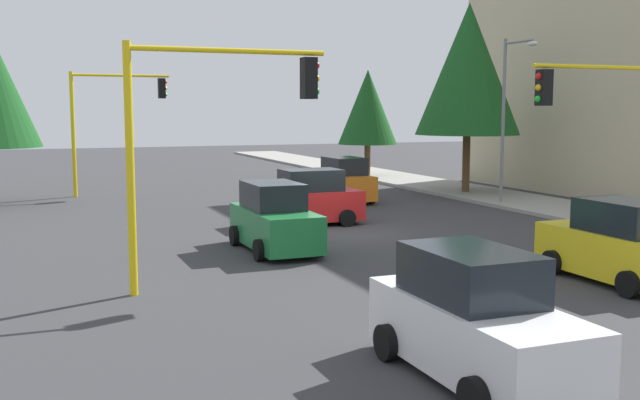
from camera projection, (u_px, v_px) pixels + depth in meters
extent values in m
plane|color=#353538|center=(340.00, 233.00, 24.70)|extent=(120.00, 120.00, 0.00)
cube|color=gray|center=(512.00, 200.00, 33.14)|extent=(80.00, 4.00, 0.15)
cube|color=silver|center=(465.00, 358.00, 12.25)|extent=(2.20, 0.36, 0.01)
cone|color=silver|center=(426.00, 336.00, 13.45)|extent=(0.01, 1.10, 1.10)
cylinder|color=yellow|center=(601.00, 67.00, 20.45)|extent=(0.12, 4.50, 0.12)
cube|color=black|center=(544.00, 88.00, 19.83)|extent=(0.36, 0.32, 0.96)
sphere|color=red|center=(539.00, 76.00, 19.72)|extent=(0.18, 0.18, 0.18)
sphere|color=yellow|center=(538.00, 88.00, 19.76)|extent=(0.18, 0.18, 0.18)
sphere|color=green|center=(538.00, 99.00, 19.80)|extent=(0.18, 0.18, 0.18)
cylinder|color=yellow|center=(73.00, 135.00, 34.52)|extent=(0.18, 0.18, 5.81)
cylinder|color=yellow|center=(121.00, 76.00, 35.01)|extent=(0.12, 4.50, 0.12)
cube|color=black|center=(162.00, 88.00, 35.77)|extent=(0.36, 0.32, 0.96)
sphere|color=red|center=(165.00, 82.00, 35.80)|extent=(0.18, 0.18, 0.18)
sphere|color=yellow|center=(165.00, 88.00, 35.84)|extent=(0.18, 0.18, 0.18)
sphere|color=green|center=(166.00, 95.00, 35.87)|extent=(0.18, 0.18, 0.18)
cylinder|color=yellow|center=(130.00, 170.00, 16.08)|extent=(0.18, 0.18, 5.53)
cylinder|color=yellow|center=(230.00, 51.00, 16.59)|extent=(0.12, 4.50, 0.12)
cube|color=black|center=(309.00, 78.00, 17.35)|extent=(0.36, 0.32, 0.96)
sphere|color=red|center=(316.00, 65.00, 17.38)|extent=(0.18, 0.18, 0.18)
sphere|color=yellow|center=(316.00, 78.00, 17.42)|extent=(0.18, 0.18, 0.18)
sphere|color=green|center=(316.00, 91.00, 17.45)|extent=(0.18, 0.18, 0.18)
cylinder|color=slate|center=(503.00, 123.00, 31.33)|extent=(0.14, 0.14, 7.00)
cylinder|color=slate|center=(519.00, 42.00, 30.10)|extent=(1.80, 0.10, 0.10)
ellipsoid|color=silver|center=(533.00, 44.00, 29.29)|extent=(0.56, 0.28, 0.20)
cylinder|color=brown|center=(466.00, 163.00, 35.55)|extent=(0.36, 0.36, 3.08)
cone|color=#19511E|center=(468.00, 69.00, 35.01)|extent=(4.93, 4.93, 6.17)
cylinder|color=brown|center=(367.00, 159.00, 44.65)|extent=(0.36, 0.36, 2.21)
cone|color=#19511E|center=(368.00, 107.00, 44.27)|extent=(3.54, 3.54, 4.42)
cube|color=red|center=(306.00, 206.00, 26.29)|extent=(1.65, 3.94, 1.05)
cube|color=black|center=(311.00, 180.00, 26.26)|extent=(1.45, 2.05, 0.76)
cylinder|color=black|center=(281.00, 222.00, 25.08)|extent=(0.20, 0.60, 0.60)
cylinder|color=black|center=(265.00, 215.00, 26.71)|extent=(0.20, 0.60, 0.60)
cylinder|color=black|center=(347.00, 218.00, 25.97)|extent=(0.20, 0.60, 0.60)
cylinder|color=black|center=(328.00, 212.00, 27.60)|extent=(0.20, 0.60, 0.60)
cube|color=#1E7238|center=(275.00, 227.00, 21.48)|extent=(4.05, 1.62, 1.05)
cube|color=black|center=(273.00, 195.00, 21.56)|extent=(2.11, 1.43, 0.76)
cylinder|color=black|center=(319.00, 246.00, 20.69)|extent=(0.60, 0.20, 0.60)
cylinder|color=black|center=(259.00, 250.00, 20.05)|extent=(0.60, 0.20, 0.60)
cylinder|color=black|center=(289.00, 232.00, 23.00)|extent=(0.60, 0.20, 0.60)
cylinder|color=black|center=(235.00, 236.00, 22.37)|extent=(0.60, 0.20, 0.60)
cube|color=white|center=(477.00, 335.00, 11.19)|extent=(4.14, 1.61, 1.05)
cube|color=black|center=(470.00, 274.00, 11.27)|extent=(2.16, 1.42, 0.76)
cylinder|color=black|center=(580.00, 382.00, 10.36)|extent=(0.60, 0.20, 0.60)
cylinder|color=black|center=(475.00, 399.00, 9.73)|extent=(0.60, 0.20, 0.60)
cylinder|color=black|center=(477.00, 331.00, 12.74)|extent=(0.60, 0.20, 0.60)
cylinder|color=black|center=(386.00, 342.00, 12.10)|extent=(0.60, 0.20, 0.60)
cube|color=yellow|center=(618.00, 253.00, 17.57)|extent=(4.08, 1.66, 1.05)
cube|color=black|center=(626.00, 217.00, 17.27)|extent=(2.12, 1.46, 0.76)
cylinder|color=black|center=(552.00, 262.00, 18.46)|extent=(0.60, 0.20, 0.60)
cylinder|color=black|center=(608.00, 257.00, 19.11)|extent=(0.60, 0.20, 0.60)
cylinder|color=black|center=(628.00, 284.00, 16.12)|extent=(0.60, 0.20, 0.60)
cube|color=orange|center=(342.00, 186.00, 33.18)|extent=(3.98, 1.61, 1.05)
cube|color=black|center=(344.00, 166.00, 32.89)|extent=(2.07, 1.41, 0.76)
cylinder|color=black|center=(314.00, 192.00, 34.06)|extent=(0.60, 0.20, 0.60)
cylinder|color=black|center=(349.00, 191.00, 34.69)|extent=(0.60, 0.20, 0.60)
cylinder|color=black|center=(335.00, 198.00, 31.78)|extent=(0.60, 0.20, 0.60)
cylinder|color=black|center=(372.00, 197.00, 32.41)|extent=(0.60, 0.20, 0.60)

